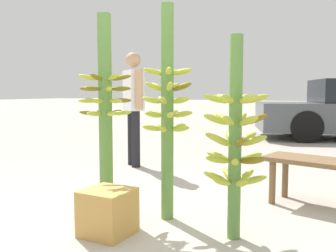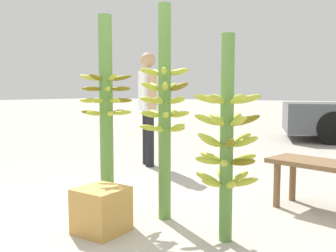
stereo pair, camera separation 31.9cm
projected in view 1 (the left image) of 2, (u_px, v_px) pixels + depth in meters
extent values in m
plane|color=#B2AA9E|center=(157.00, 230.00, 2.79)|extent=(80.00, 80.00, 0.00)
cylinder|color=#5B8C3D|center=(105.00, 115.00, 3.15)|extent=(0.11, 0.11, 1.67)
ellipsoid|color=#ADB733|center=(88.00, 77.00, 3.10)|extent=(0.16, 0.14, 0.07)
ellipsoid|color=#736414|center=(96.00, 77.00, 2.99)|extent=(0.06, 0.18, 0.07)
ellipsoid|color=#ADB733|center=(113.00, 77.00, 3.01)|extent=(0.18, 0.10, 0.07)
ellipsoid|color=#736414|center=(121.00, 78.00, 3.14)|extent=(0.16, 0.14, 0.07)
ellipsoid|color=#ADB733|center=(113.00, 78.00, 3.24)|extent=(0.06, 0.18, 0.07)
ellipsoid|color=#ADB733|center=(97.00, 78.00, 3.22)|extent=(0.18, 0.10, 0.07)
ellipsoid|color=#736414|center=(92.00, 89.00, 3.02)|extent=(0.07, 0.17, 0.04)
ellipsoid|color=#ADB733|center=(109.00, 89.00, 3.00)|extent=(0.16, 0.14, 0.04)
ellipsoid|color=#736414|center=(121.00, 89.00, 3.11)|extent=(0.17, 0.10, 0.04)
ellipsoid|color=#ADB733|center=(117.00, 89.00, 3.23)|extent=(0.07, 0.17, 0.04)
ellipsoid|color=#ADB733|center=(102.00, 89.00, 3.25)|extent=(0.16, 0.14, 0.04)
ellipsoid|color=#736414|center=(89.00, 89.00, 3.14)|extent=(0.17, 0.10, 0.04)
ellipsoid|color=#ADB733|center=(88.00, 101.00, 3.10)|extent=(0.15, 0.15, 0.04)
ellipsoid|color=#ADB733|center=(98.00, 101.00, 3.00)|extent=(0.08, 0.17, 0.04)
ellipsoid|color=#ADB733|center=(115.00, 101.00, 3.04)|extent=(0.17, 0.08, 0.04)
ellipsoid|color=#736414|center=(122.00, 100.00, 3.17)|extent=(0.15, 0.15, 0.04)
ellipsoid|color=#ADB733|center=(112.00, 100.00, 3.27)|extent=(0.08, 0.17, 0.04)
ellipsoid|color=#ADB733|center=(96.00, 100.00, 3.23)|extent=(0.17, 0.08, 0.04)
ellipsoid|color=#ADB733|center=(111.00, 114.00, 3.02)|extent=(0.17, 0.13, 0.05)
ellipsoid|color=#ADB733|center=(122.00, 113.00, 3.14)|extent=(0.17, 0.11, 0.05)
ellipsoid|color=#736414|center=(116.00, 112.00, 3.26)|extent=(0.05, 0.17, 0.05)
ellipsoid|color=#736414|center=(100.00, 112.00, 3.26)|extent=(0.17, 0.13, 0.05)
ellipsoid|color=#736414|center=(89.00, 113.00, 3.15)|extent=(0.17, 0.11, 0.05)
ellipsoid|color=#ADB733|center=(94.00, 114.00, 3.03)|extent=(0.05, 0.17, 0.05)
cylinder|color=#5B8C3D|center=(167.00, 114.00, 2.97)|extent=(0.10, 0.10, 1.71)
ellipsoid|color=#ADB733|center=(169.00, 71.00, 2.82)|extent=(0.13, 0.16, 0.08)
ellipsoid|color=#ADB733|center=(183.00, 72.00, 2.91)|extent=(0.17, 0.09, 0.08)
ellipsoid|color=#ADB733|center=(175.00, 73.00, 3.05)|extent=(0.05, 0.16, 0.08)
ellipsoid|color=#ADB733|center=(157.00, 72.00, 3.03)|extent=(0.17, 0.10, 0.08)
ellipsoid|color=#ADB733|center=(153.00, 72.00, 2.89)|extent=(0.13, 0.15, 0.08)
ellipsoid|color=#ADB733|center=(174.00, 87.00, 3.06)|extent=(0.05, 0.16, 0.10)
ellipsoid|color=#ADB733|center=(157.00, 87.00, 3.04)|extent=(0.17, 0.09, 0.10)
ellipsoid|color=#ADB733|center=(154.00, 87.00, 2.90)|extent=(0.13, 0.16, 0.10)
ellipsoid|color=#ADB733|center=(170.00, 87.00, 2.83)|extent=(0.13, 0.16, 0.10)
ellipsoid|color=#736414|center=(182.00, 87.00, 2.93)|extent=(0.17, 0.10, 0.10)
ellipsoid|color=#ADB733|center=(164.00, 100.00, 2.84)|extent=(0.08, 0.17, 0.08)
ellipsoid|color=#ADB733|center=(181.00, 100.00, 2.90)|extent=(0.16, 0.05, 0.08)
ellipsoid|color=#ADB733|center=(179.00, 100.00, 3.04)|extent=(0.10, 0.17, 0.08)
ellipsoid|color=#ADB733|center=(162.00, 100.00, 3.07)|extent=(0.15, 0.14, 0.08)
ellipsoid|color=#ADB733|center=(152.00, 100.00, 2.95)|extent=(0.16, 0.13, 0.08)
ellipsoid|color=#ADB733|center=(156.00, 113.00, 3.05)|extent=(0.17, 0.08, 0.07)
ellipsoid|color=#ADB733|center=(154.00, 114.00, 2.91)|extent=(0.12, 0.16, 0.07)
ellipsoid|color=#ADB733|center=(170.00, 115.00, 2.85)|extent=(0.14, 0.15, 0.07)
ellipsoid|color=#ADB733|center=(183.00, 114.00, 2.96)|extent=(0.17, 0.10, 0.07)
ellipsoid|color=#ADB733|center=(174.00, 113.00, 3.08)|extent=(0.05, 0.16, 0.07)
ellipsoid|color=#ADB733|center=(162.00, 127.00, 3.09)|extent=(0.15, 0.14, 0.07)
ellipsoid|color=#ADB733|center=(152.00, 128.00, 2.97)|extent=(0.16, 0.12, 0.07)
ellipsoid|color=#ADB733|center=(163.00, 129.00, 2.86)|extent=(0.08, 0.17, 0.07)
ellipsoid|color=#ADB733|center=(181.00, 129.00, 2.92)|extent=(0.16, 0.05, 0.07)
ellipsoid|color=#ADB733|center=(179.00, 127.00, 3.06)|extent=(0.10, 0.17, 0.07)
cylinder|color=#5B8C3D|center=(235.00, 139.00, 2.58)|extent=(0.09, 0.09, 1.42)
ellipsoid|color=#ADB733|center=(216.00, 99.00, 2.56)|extent=(0.19, 0.13, 0.09)
ellipsoid|color=#ADB733|center=(228.00, 99.00, 2.44)|extent=(0.06, 0.20, 0.09)
ellipsoid|color=#ADB733|center=(248.00, 99.00, 2.43)|extent=(0.19, 0.15, 0.09)
ellipsoid|color=#ADB733|center=(255.00, 99.00, 2.54)|extent=(0.19, 0.13, 0.09)
ellipsoid|color=#ADB733|center=(243.00, 98.00, 2.66)|extent=(0.06, 0.20, 0.09)
ellipsoid|color=#ADB733|center=(224.00, 98.00, 2.67)|extent=(0.19, 0.15, 0.09)
ellipsoid|color=#ADB733|center=(217.00, 120.00, 2.56)|extent=(0.19, 0.13, 0.10)
ellipsoid|color=#ADB733|center=(229.00, 121.00, 2.45)|extent=(0.05, 0.19, 0.10)
ellipsoid|color=#ADB733|center=(248.00, 121.00, 2.45)|extent=(0.19, 0.14, 0.10)
ellipsoid|color=#736414|center=(254.00, 120.00, 2.56)|extent=(0.19, 0.13, 0.10)
ellipsoid|color=#ADB733|center=(242.00, 118.00, 2.68)|extent=(0.05, 0.19, 0.10)
ellipsoid|color=#ADB733|center=(224.00, 118.00, 2.68)|extent=(0.19, 0.14, 0.10)
ellipsoid|color=#ADB733|center=(254.00, 141.00, 2.53)|extent=(0.20, 0.06, 0.11)
ellipsoid|color=#ADB733|center=(248.00, 138.00, 2.65)|extent=(0.12, 0.19, 0.11)
ellipsoid|color=#ADB733|center=(230.00, 137.00, 2.70)|extent=(0.15, 0.18, 0.11)
ellipsoid|color=#ADB733|center=(217.00, 139.00, 2.63)|extent=(0.20, 0.06, 0.11)
ellipsoid|color=#ADB733|center=(222.00, 141.00, 2.50)|extent=(0.12, 0.19, 0.11)
ellipsoid|color=#736414|center=(241.00, 142.00, 2.45)|extent=(0.15, 0.18, 0.11)
ellipsoid|color=#ADB733|center=(234.00, 155.00, 2.72)|extent=(0.11, 0.20, 0.08)
ellipsoid|color=#ADB733|center=(218.00, 156.00, 2.67)|extent=(0.20, 0.08, 0.08)
ellipsoid|color=#ADB733|center=(218.00, 160.00, 2.54)|extent=(0.16, 0.18, 0.08)
ellipsoid|color=#ADB733|center=(235.00, 162.00, 2.46)|extent=(0.11, 0.20, 0.08)
ellipsoid|color=#736414|center=(252.00, 161.00, 2.51)|extent=(0.20, 0.08, 0.08)
ellipsoid|color=#ADB733|center=(251.00, 157.00, 2.64)|extent=(0.16, 0.18, 0.08)
ellipsoid|color=#ADB733|center=(246.00, 176.00, 2.69)|extent=(0.11, 0.20, 0.11)
ellipsoid|color=#ADB733|center=(228.00, 175.00, 2.73)|extent=(0.16, 0.18, 0.11)
ellipsoid|color=#ADB733|center=(216.00, 177.00, 2.64)|extent=(0.20, 0.08, 0.11)
ellipsoid|color=#ADB733|center=(222.00, 182.00, 2.52)|extent=(0.11, 0.20, 0.11)
ellipsoid|color=#ADB733|center=(242.00, 183.00, 2.48)|extent=(0.16, 0.18, 0.11)
ellipsoid|color=#ADB733|center=(253.00, 180.00, 2.56)|extent=(0.20, 0.08, 0.11)
cylinder|color=black|center=(136.00, 139.00, 5.09)|extent=(0.17, 0.17, 0.77)
cylinder|color=black|center=(132.00, 137.00, 5.26)|extent=(0.17, 0.17, 0.77)
cube|color=white|center=(133.00, 90.00, 5.11)|extent=(0.44, 0.42, 0.55)
cylinder|color=tan|center=(139.00, 89.00, 4.87)|extent=(0.14, 0.14, 0.52)
cylinder|color=tan|center=(128.00, 89.00, 5.36)|extent=(0.14, 0.14, 0.52)
sphere|color=tan|center=(133.00, 60.00, 5.08)|extent=(0.21, 0.21, 0.21)
cube|color=brown|center=(330.00, 163.00, 3.23)|extent=(1.18, 0.62, 0.04)
cylinder|color=brown|center=(285.00, 177.00, 3.65)|extent=(0.06, 0.06, 0.40)
cylinder|color=brown|center=(272.00, 182.00, 3.43)|extent=(0.06, 0.06, 0.40)
cylinder|color=black|center=(306.00, 127.00, 7.52)|extent=(0.68, 0.42, 0.65)
cylinder|color=black|center=(292.00, 121.00, 9.02)|extent=(0.68, 0.42, 0.65)
cube|color=#C69347|center=(108.00, 212.00, 2.69)|extent=(0.33, 0.33, 0.33)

